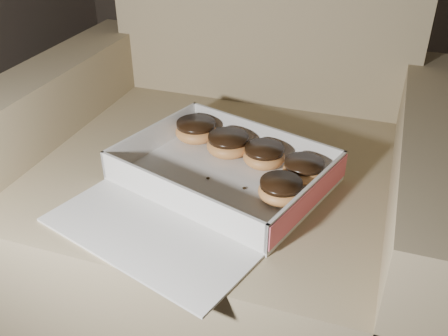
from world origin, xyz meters
TOP-DOWN VIEW (x-y plane):
  - armchair at (-0.53, 0.45)m, footprint 0.96×0.81m
  - bakery_box at (-0.50, 0.27)m, footprint 0.50×0.54m
  - donut_a at (-0.51, 0.39)m, footprint 0.09×0.09m
  - donut_b at (-0.60, 0.43)m, footprint 0.09×0.09m
  - donut_c at (-0.37, 0.27)m, footprint 0.08×0.08m
  - donut_d at (-0.43, 0.38)m, footprint 0.09×0.09m
  - donut_e at (-0.34, 0.35)m, footprint 0.08×0.08m
  - crumb_a at (-0.44, 0.28)m, footprint 0.01×0.01m
  - crumb_b at (-0.52, 0.29)m, footprint 0.01×0.01m
  - crumb_c at (-0.62, 0.24)m, footprint 0.01×0.01m

SIDE VIEW (x-z plane):
  - armchair at x=-0.53m, z-range -0.19..0.82m
  - crumb_a at x=-0.44m, z-range 0.46..0.46m
  - crumb_b at x=-0.52m, z-range 0.46..0.46m
  - crumb_c at x=-0.62m, z-range 0.46..0.46m
  - bakery_box at x=-0.50m, z-range 0.43..0.49m
  - donut_e at x=-0.34m, z-range 0.46..0.50m
  - donut_c at x=-0.37m, z-range 0.46..0.50m
  - donut_d at x=-0.43m, z-range 0.46..0.50m
  - donut_a at x=-0.51m, z-range 0.46..0.50m
  - donut_b at x=-0.60m, z-range 0.46..0.50m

